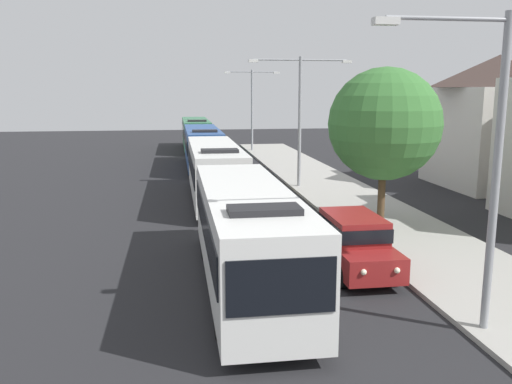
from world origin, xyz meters
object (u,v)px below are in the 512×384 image
(white_suv, at_px, (354,241))
(roadside_tree, at_px, (385,124))
(bus_lead, at_px, (247,233))
(bus_second_in_line, at_px, (215,170))
(bus_middle, at_px, (203,147))
(streetlamp_far, at_px, (252,101))
(streetlamp_near, at_px, (499,138))
(streetlamp_mid, at_px, (300,107))
(bus_fourth_in_line, at_px, (196,133))

(white_suv, distance_m, roadside_tree, 7.13)
(bus_lead, relative_size, bus_second_in_line, 0.94)
(bus_middle, height_order, roadside_tree, roadside_tree)
(white_suv, height_order, streetlamp_far, streetlamp_far)
(bus_middle, relative_size, streetlamp_near, 1.52)
(streetlamp_mid, xyz_separation_m, streetlamp_far, (-0.00, 20.41, -0.07))
(streetlamp_near, distance_m, streetlamp_mid, 20.41)
(bus_second_in_line, relative_size, roadside_tree, 1.70)
(bus_lead, xyz_separation_m, bus_fourth_in_line, (0.00, 39.02, 0.00))
(bus_second_in_line, distance_m, streetlamp_far, 24.42)
(white_suv, bearing_deg, bus_fourth_in_line, 95.55)
(bus_fourth_in_line, xyz_separation_m, streetlamp_mid, (5.40, -22.68, 3.27))
(bus_fourth_in_line, bearing_deg, bus_lead, -90.00)
(white_suv, bearing_deg, streetlamp_near, -71.27)
(roadside_tree, bearing_deg, bus_fourth_in_line, 101.70)
(bus_middle, bearing_deg, bus_lead, -90.00)
(streetlamp_near, relative_size, streetlamp_mid, 0.97)
(bus_middle, bearing_deg, streetlamp_mid, -60.44)
(bus_second_in_line, xyz_separation_m, white_suv, (3.70, -12.20, -0.66))
(bus_fourth_in_line, relative_size, streetlamp_mid, 1.52)
(streetlamp_mid, bearing_deg, white_suv, -96.30)
(bus_middle, xyz_separation_m, bus_fourth_in_line, (0.00, 13.16, 0.00))
(bus_middle, relative_size, roadside_tree, 1.69)
(bus_lead, distance_m, streetlamp_far, 37.28)
(bus_second_in_line, height_order, white_suv, bus_second_in_line)
(bus_fourth_in_line, bearing_deg, roadside_tree, -78.30)
(white_suv, relative_size, roadside_tree, 0.70)
(streetlamp_far, bearing_deg, roadside_tree, -87.42)
(white_suv, relative_size, streetlamp_near, 0.63)
(white_suv, xyz_separation_m, streetlamp_far, (1.70, 35.80, 3.86))
(white_suv, bearing_deg, bus_second_in_line, 106.86)
(roadside_tree, bearing_deg, bus_second_in_line, 134.86)
(bus_lead, height_order, bus_fourth_in_line, same)
(bus_lead, distance_m, bus_middle, 25.85)
(streetlamp_near, xyz_separation_m, streetlamp_far, (0.00, 40.82, 0.04))
(bus_second_in_line, bearing_deg, streetlamp_mid, 30.63)
(streetlamp_far, bearing_deg, bus_second_in_line, -102.88)
(bus_lead, bearing_deg, bus_fourth_in_line, 90.00)
(streetlamp_mid, bearing_deg, bus_fourth_in_line, 103.39)
(bus_fourth_in_line, height_order, roadside_tree, roadside_tree)
(bus_lead, distance_m, white_suv, 3.87)
(bus_second_in_line, height_order, roadside_tree, roadside_tree)
(bus_fourth_in_line, relative_size, streetlamp_near, 1.57)
(bus_lead, height_order, bus_middle, same)
(bus_lead, xyz_separation_m, white_suv, (3.70, 0.94, -0.66))
(streetlamp_mid, distance_m, roadside_tree, 10.10)
(bus_second_in_line, xyz_separation_m, streetlamp_near, (5.40, -17.21, 3.16))
(bus_fourth_in_line, height_order, white_suv, bus_fourth_in_line)
(streetlamp_far, bearing_deg, bus_fourth_in_line, 157.19)
(streetlamp_far, bearing_deg, streetlamp_near, -90.00)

